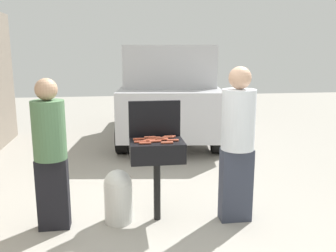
{
  "coord_description": "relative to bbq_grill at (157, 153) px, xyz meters",
  "views": [
    {
      "loc": [
        -0.46,
        -3.64,
        1.94
      ],
      "look_at": [
        0.16,
        0.79,
        1.0
      ],
      "focal_mm": 39.05,
      "sensor_mm": 36.0,
      "label": 1
    }
  ],
  "objects": [
    {
      "name": "hot_dog_10",
      "position": [
        -0.06,
        0.13,
        0.16
      ],
      "size": [
        0.13,
        0.03,
        0.03
      ],
      "primitive_type": "cylinder",
      "rotation": [
        0.0,
        1.57,
        0.03
      ],
      "color": "#C6593D",
      "rests_on": "bbq_grill"
    },
    {
      "name": "hot_dog_12",
      "position": [
        -0.19,
        -0.07,
        0.16
      ],
      "size": [
        0.13,
        0.03,
        0.03
      ],
      "primitive_type": "cylinder",
      "rotation": [
        0.0,
        1.57,
        -0.01
      ],
      "color": "#B74C33",
      "rests_on": "bbq_grill"
    },
    {
      "name": "grill_lid_open",
      "position": [
        0.0,
        0.22,
        0.35
      ],
      "size": [
        0.6,
        0.05,
        0.42
      ],
      "primitive_type": "cube",
      "color": "black",
      "rests_on": "bbq_grill"
    },
    {
      "name": "propane_tank",
      "position": [
        -0.44,
        0.01,
        -0.47
      ],
      "size": [
        0.32,
        0.32,
        0.62
      ],
      "color": "silver",
      "rests_on": "ground"
    },
    {
      "name": "hot_dog_8",
      "position": [
        -0.02,
        -0.07,
        0.16
      ],
      "size": [
        0.13,
        0.04,
        0.03
      ],
      "primitive_type": "cylinder",
      "rotation": [
        0.0,
        1.57,
        0.07
      ],
      "color": "#B74C33",
      "rests_on": "bbq_grill"
    },
    {
      "name": "hot_dog_11",
      "position": [
        0.07,
        0.07,
        0.16
      ],
      "size": [
        0.13,
        0.04,
        0.03
      ],
      "primitive_type": "cylinder",
      "rotation": [
        0.0,
        1.57,
        -0.12
      ],
      "color": "#C6593D",
      "rests_on": "bbq_grill"
    },
    {
      "name": "hot_dog_6",
      "position": [
        0.17,
        -0.05,
        0.16
      ],
      "size": [
        0.13,
        0.03,
        0.03
      ],
      "primitive_type": "cylinder",
      "rotation": [
        0.0,
        1.57,
        -0.05
      ],
      "color": "#B74C33",
      "rests_on": "bbq_grill"
    },
    {
      "name": "parked_minivan",
      "position": [
        0.74,
        4.21,
        0.23
      ],
      "size": [
        2.5,
        4.61,
        2.02
      ],
      "rotation": [
        0.0,
        0.0,
        3.01
      ],
      "color": "#B7B7BC",
      "rests_on": "ground"
    },
    {
      "name": "hot_dog_5",
      "position": [
        -0.01,
        0.1,
        0.16
      ],
      "size": [
        0.13,
        0.03,
        0.03
      ],
      "primitive_type": "cylinder",
      "rotation": [
        0.0,
        1.57,
        0.04
      ],
      "color": "#B74C33",
      "rests_on": "bbq_grill"
    },
    {
      "name": "ground_plane",
      "position": [
        0.03,
        -0.29,
        -0.8
      ],
      "size": [
        24.0,
        24.0,
        0.0
      ],
      "primitive_type": "plane",
      "color": "#9E998E"
    },
    {
      "name": "bbq_grill",
      "position": [
        0.0,
        0.0,
        0.0
      ],
      "size": [
        0.6,
        0.44,
        0.94
      ],
      "color": "black",
      "rests_on": "ground"
    },
    {
      "name": "person_right",
      "position": [
        0.89,
        -0.13,
        0.16
      ],
      "size": [
        0.37,
        0.37,
        1.76
      ],
      "rotation": [
        0.0,
        0.0,
        3.25
      ],
      "color": "#333847",
      "rests_on": "ground"
    },
    {
      "name": "hot_dog_1",
      "position": [
        0.17,
        0.14,
        0.16
      ],
      "size": [
        0.13,
        0.03,
        0.03
      ],
      "primitive_type": "cylinder",
      "rotation": [
        0.0,
        1.57,
        0.03
      ],
      "color": "#C6593D",
      "rests_on": "bbq_grill"
    },
    {
      "name": "hot_dog_4",
      "position": [
        -0.19,
        0.06,
        0.16
      ],
      "size": [
        0.13,
        0.04,
        0.03
      ],
      "primitive_type": "cylinder",
      "rotation": [
        0.0,
        1.57,
        0.08
      ],
      "color": "#AD4228",
      "rests_on": "bbq_grill"
    },
    {
      "name": "hot_dog_2",
      "position": [
        -0.08,
        -0.03,
        0.16
      ],
      "size": [
        0.13,
        0.03,
        0.03
      ],
      "primitive_type": "cylinder",
      "rotation": [
        0.0,
        1.57,
        0.04
      ],
      "color": "#AD4228",
      "rests_on": "bbq_grill"
    },
    {
      "name": "hot_dog_13",
      "position": [
        0.14,
        0.1,
        0.16
      ],
      "size": [
        0.13,
        0.03,
        0.03
      ],
      "primitive_type": "cylinder",
      "rotation": [
        0.0,
        1.57,
        0.02
      ],
      "color": "#C6593D",
      "rests_on": "bbq_grill"
    },
    {
      "name": "hot_dog_3",
      "position": [
        0.06,
        -0.01,
        0.16
      ],
      "size": [
        0.13,
        0.04,
        0.03
      ],
      "primitive_type": "cylinder",
      "rotation": [
        0.0,
        1.57,
        0.08
      ],
      "color": "#AD4228",
      "rests_on": "bbq_grill"
    },
    {
      "name": "hot_dog_7",
      "position": [
        -0.06,
        0.02,
        0.16
      ],
      "size": [
        0.13,
        0.04,
        0.03
      ],
      "primitive_type": "cylinder",
      "rotation": [
        0.0,
        1.57,
        0.11
      ],
      "color": "#AD4228",
      "rests_on": "bbq_grill"
    },
    {
      "name": "hot_dog_9",
      "position": [
        0.1,
        -0.15,
        0.16
      ],
      "size": [
        0.13,
        0.03,
        0.03
      ],
      "primitive_type": "cylinder",
      "rotation": [
        0.0,
        1.57,
        -0.02
      ],
      "color": "#C6593D",
      "rests_on": "bbq_grill"
    },
    {
      "name": "hot_dog_0",
      "position": [
        -0.14,
        -0.13,
        0.16
      ],
      "size": [
        0.13,
        0.03,
        0.03
      ],
      "primitive_type": "cylinder",
      "rotation": [
        0.0,
        1.57,
        -0.02
      ],
      "color": "#B74C33",
      "rests_on": "bbq_grill"
    },
    {
      "name": "person_left",
      "position": [
        -1.14,
        -0.05,
        0.1
      ],
      "size": [
        0.35,
        0.35,
        1.65
      ],
      "rotation": [
        0.0,
        0.0,
        -0.24
      ],
      "color": "black",
      "rests_on": "ground"
    }
  ]
}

